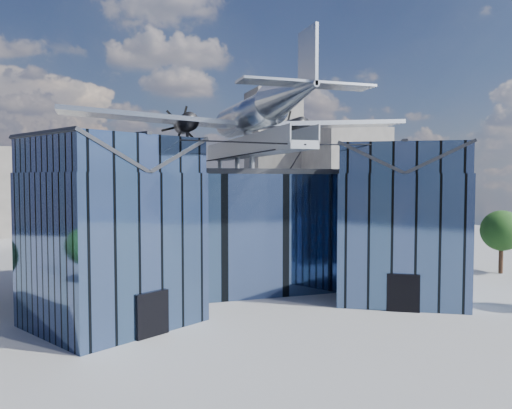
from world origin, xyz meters
name	(u,v)px	position (x,y,z in m)	size (l,w,h in m)	color
ground_plane	(265,306)	(0.00, 0.00, 0.00)	(120.00, 120.00, 0.00)	gray
museum	(241,222)	(0.00, 5.82, 5.54)	(32.88, 24.50, 17.60)	#3F5781
bg_towers	(174,173)	(1.45, 50.49, 10.01)	(77.00, 24.50, 26.00)	slate
tree_side_e	(502,231)	(25.69, 4.45, 4.13)	(4.99, 4.99, 6.10)	#372216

